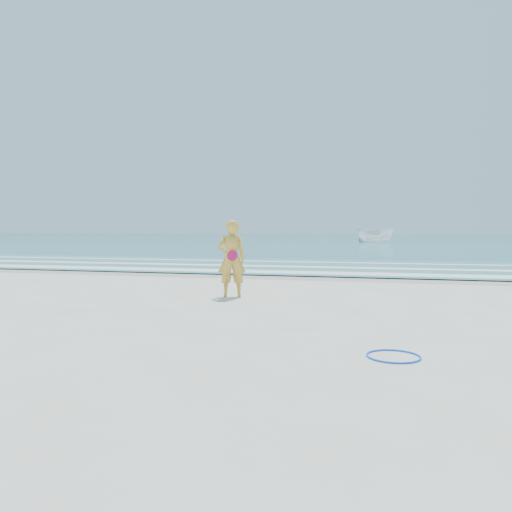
# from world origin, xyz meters

# --- Properties ---
(ground) EXTENTS (400.00, 400.00, 0.00)m
(ground) POSITION_xyz_m (0.00, 0.00, 0.00)
(ground) COLOR silver
(ground) RESTS_ON ground
(wet_sand) EXTENTS (400.00, 2.40, 0.00)m
(wet_sand) POSITION_xyz_m (0.00, 9.00, 0.00)
(wet_sand) COLOR #B2A893
(wet_sand) RESTS_ON ground
(ocean) EXTENTS (400.00, 190.00, 0.04)m
(ocean) POSITION_xyz_m (0.00, 105.00, 0.02)
(ocean) COLOR #19727F
(ocean) RESTS_ON ground
(shallow) EXTENTS (400.00, 10.00, 0.01)m
(shallow) POSITION_xyz_m (0.00, 14.00, 0.04)
(shallow) COLOR #59B7AD
(shallow) RESTS_ON ocean
(foam_near) EXTENTS (400.00, 1.40, 0.01)m
(foam_near) POSITION_xyz_m (0.00, 10.30, 0.05)
(foam_near) COLOR white
(foam_near) RESTS_ON shallow
(foam_mid) EXTENTS (400.00, 0.90, 0.01)m
(foam_mid) POSITION_xyz_m (0.00, 13.20, 0.05)
(foam_mid) COLOR white
(foam_mid) RESTS_ON shallow
(foam_far) EXTENTS (400.00, 0.60, 0.01)m
(foam_far) POSITION_xyz_m (0.00, 16.50, 0.05)
(foam_far) COLOR white
(foam_far) RESTS_ON shallow
(hoop) EXTENTS (0.94, 0.94, 0.03)m
(hoop) POSITION_xyz_m (3.54, -1.76, 0.01)
(hoop) COLOR #0E55FF
(hoop) RESTS_ON ground
(boat) EXTENTS (5.19, 2.27, 1.96)m
(boat) POSITION_xyz_m (1.56, 58.83, 1.02)
(boat) COLOR white
(boat) RESTS_ON ocean
(woman) EXTENTS (0.82, 0.68, 1.92)m
(woman) POSITION_xyz_m (-0.38, 3.42, 0.96)
(woman) COLOR gold
(woman) RESTS_ON ground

